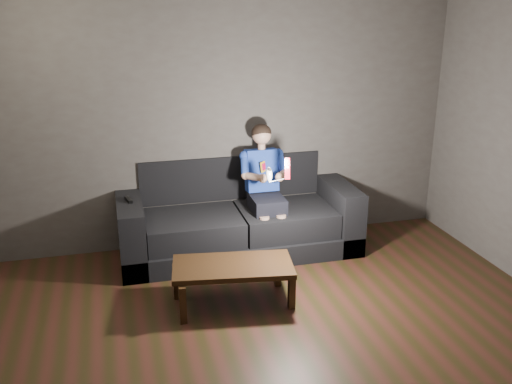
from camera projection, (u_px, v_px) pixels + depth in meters
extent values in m
plane|color=black|center=(291.00, 379.00, 3.96)|extent=(5.00, 5.00, 0.00)
cube|color=#3F3937|center=(218.00, 118.00, 5.81)|extent=(5.00, 0.04, 2.70)
cube|color=black|center=(238.00, 240.00, 5.96)|extent=(2.41, 1.04, 0.21)
cube|color=black|center=(193.00, 228.00, 5.67)|extent=(0.94, 0.73, 0.25)
cube|color=black|center=(286.00, 219.00, 5.90)|extent=(0.94, 0.73, 0.25)
cube|color=black|center=(229.00, 175.00, 6.13)|extent=(1.93, 0.24, 0.47)
cube|color=black|center=(131.00, 231.00, 5.63)|extent=(0.24, 1.04, 0.66)
cube|color=black|center=(336.00, 211.00, 6.15)|extent=(0.24, 1.04, 0.66)
cube|color=black|center=(267.00, 203.00, 5.77)|extent=(0.32, 0.41, 0.15)
cube|color=navy|center=(261.00, 170.00, 5.87)|extent=(0.32, 0.23, 0.45)
cube|color=yellow|center=(264.00, 166.00, 5.76)|extent=(0.10, 0.10, 0.11)
cube|color=red|center=(264.00, 167.00, 5.76)|extent=(0.06, 0.06, 0.07)
cylinder|color=tan|center=(262.00, 147.00, 5.79)|extent=(0.08, 0.08, 0.06)
sphere|color=tan|center=(262.00, 135.00, 5.75)|extent=(0.19, 0.19, 0.19)
ellipsoid|color=black|center=(261.00, 132.00, 5.75)|extent=(0.20, 0.20, 0.17)
cylinder|color=navy|center=(244.00, 166.00, 5.73)|extent=(0.09, 0.24, 0.21)
cylinder|color=navy|center=(282.00, 163.00, 5.83)|extent=(0.09, 0.24, 0.21)
cylinder|color=tan|center=(254.00, 175.00, 5.60)|extent=(0.15, 0.26, 0.11)
cylinder|color=tan|center=(282.00, 173.00, 5.67)|extent=(0.15, 0.26, 0.11)
sphere|color=tan|center=(263.00, 178.00, 5.53)|extent=(0.09, 0.09, 0.09)
sphere|color=tan|center=(280.00, 177.00, 5.57)|extent=(0.09, 0.09, 0.09)
cylinder|color=tan|center=(264.00, 234.00, 5.62)|extent=(0.10, 0.10, 0.37)
cylinder|color=tan|center=(281.00, 232.00, 5.67)|extent=(0.10, 0.10, 0.37)
cube|color=red|center=(287.00, 168.00, 5.31)|extent=(0.06, 0.08, 0.21)
cube|color=maroon|center=(288.00, 163.00, 5.27)|extent=(0.03, 0.02, 0.03)
cylinder|color=white|center=(288.00, 170.00, 5.29)|extent=(0.02, 0.01, 0.02)
ellipsoid|color=white|center=(269.00, 174.00, 5.28)|extent=(0.06, 0.09, 0.15)
cylinder|color=black|center=(270.00, 170.00, 5.24)|extent=(0.03, 0.01, 0.03)
cube|color=black|center=(129.00, 200.00, 5.47)|extent=(0.07, 0.16, 0.03)
cube|color=black|center=(128.00, 196.00, 5.51)|extent=(0.02, 0.02, 0.00)
cube|color=black|center=(233.00, 267.00, 4.83)|extent=(1.08, 0.65, 0.05)
cube|color=black|center=(183.00, 305.00, 4.59)|extent=(0.06, 0.06, 0.32)
cube|color=black|center=(292.00, 291.00, 4.81)|extent=(0.06, 0.06, 0.32)
cube|color=black|center=(176.00, 282.00, 4.97)|extent=(0.06, 0.06, 0.32)
cube|color=black|center=(278.00, 269.00, 5.19)|extent=(0.06, 0.06, 0.32)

